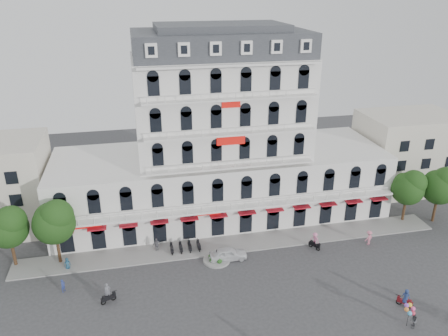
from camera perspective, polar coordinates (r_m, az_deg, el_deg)
The scene contains 19 objects.
ground at distance 48.66m, azimuth 4.06°, elevation -15.54°, with size 120.00×120.00×0.00m, color #38383A.
sidewalk at distance 55.68m, azimuth 1.50°, elevation -9.86°, with size 53.00×4.00×0.16m, color gray.
main_building at distance 59.17m, azimuth -0.44°, elevation 2.90°, with size 45.00×15.00×25.80m.
flank_building_east at distance 73.97m, azimuth 22.65°, elevation 1.98°, with size 14.00×10.00×12.00m, color beige.
traffic_island at distance 52.61m, azimuth -0.97°, elevation -11.80°, with size 3.20×3.20×1.60m.
parked_scooter_row at distance 54.64m, azimuth -5.06°, elevation -10.76°, with size 4.40×1.80×1.10m, color black, non-canonical shape.
tree_west_outer at distance 54.70m, azimuth -26.39°, elevation -6.75°, with size 4.50×4.48×7.76m.
tree_west_inner at distance 52.98m, azimuth -21.33°, elevation -6.40°, with size 4.76×4.76×8.25m.
tree_east_inner at distance 63.44m, azimuth 22.98°, elevation -2.23°, with size 4.40×4.37×7.57m.
tree_east_outer at distance 64.91m, azimuth 26.42°, elevation -1.96°, with size 4.65×4.65×8.05m.
parked_car at distance 52.60m, azimuth 0.53°, elevation -11.13°, with size 1.82×4.52×1.54m, color white.
rider_west at distance 47.79m, azimuth -14.94°, elevation -15.58°, with size 1.59×0.96×2.32m.
rider_east at distance 49.39m, azimuth 22.64°, elevation -15.42°, with size 1.32×1.30×2.08m.
rider_center at distance 55.38m, azimuth 11.76°, elevation -9.22°, with size 1.18×1.51×2.27m.
pedestrian_left at distance 54.04m, azimuth -19.78°, elevation -11.68°, with size 0.73×0.48×1.50m, color navy.
pedestrian_mid at distance 54.53m, azimuth -8.78°, elevation -9.90°, with size 1.07×0.45×1.83m, color #5C5B63.
pedestrian_right at distance 58.12m, azimuth 18.40°, elevation -8.63°, with size 1.23×0.71×1.91m, color #D5718A.
pedestrian_far at distance 50.79m, azimuth -20.28°, elevation -14.21°, with size 0.55×0.36×1.51m, color navy.
balloon_vendor at distance 46.99m, azimuth 23.33°, elevation -17.33°, with size 1.41×1.30×2.45m.
Camera 1 is at (-11.20, -36.45, 30.24)m, focal length 35.00 mm.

